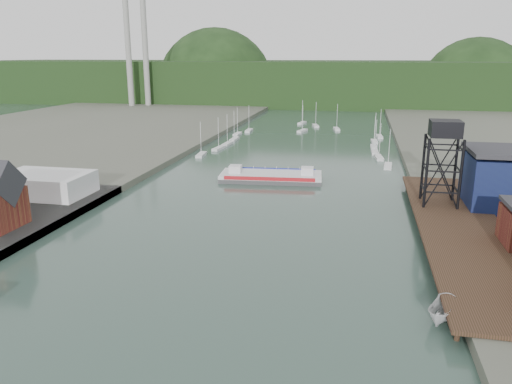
% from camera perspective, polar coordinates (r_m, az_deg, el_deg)
% --- Properties ---
extents(ground, '(600.00, 600.00, 0.00)m').
position_cam_1_polar(ground, '(52.92, -12.84, -19.26)').
color(ground, '#293F34').
rests_on(ground, ground).
extents(east_pier, '(14.00, 70.00, 2.45)m').
position_cam_1_polar(east_pier, '(90.34, 22.40, -3.78)').
color(east_pier, black).
rests_on(east_pier, ground).
extents(white_shed, '(18.00, 12.00, 4.50)m').
position_cam_1_polar(white_shed, '(112.50, -22.97, 0.83)').
color(white_shed, silver).
rests_on(white_shed, west_quay).
extents(lift_tower, '(6.50, 6.50, 16.00)m').
position_cam_1_polar(lift_tower, '(99.38, 20.79, 6.23)').
color(lift_tower, black).
rests_on(lift_tower, east_pier).
extents(marina_sailboats, '(57.71, 92.65, 0.90)m').
position_cam_1_polar(marina_sailboats, '(181.08, 5.54, 5.97)').
color(marina_sailboats, silver).
rests_on(marina_sailboats, ground).
extents(smokestacks, '(11.20, 8.20, 60.00)m').
position_cam_1_polar(smokestacks, '(299.26, -13.43, 15.03)').
color(smokestacks, gray).
rests_on(smokestacks, ground).
extents(distant_hills, '(500.00, 120.00, 80.00)m').
position_cam_1_polar(distant_hills, '(341.87, 8.05, 11.99)').
color(distant_hills, black).
rests_on(distant_hills, ground).
extents(chain_ferry, '(25.32, 11.91, 3.54)m').
position_cam_1_polar(chain_ferry, '(122.45, 1.72, 1.80)').
color(chain_ferry, '#434345').
rests_on(chain_ferry, ground).
extents(motorboat, '(4.85, 7.13, 2.58)m').
position_cam_1_polar(motorboat, '(62.70, 20.55, -12.68)').
color(motorboat, silver).
rests_on(motorboat, ground).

